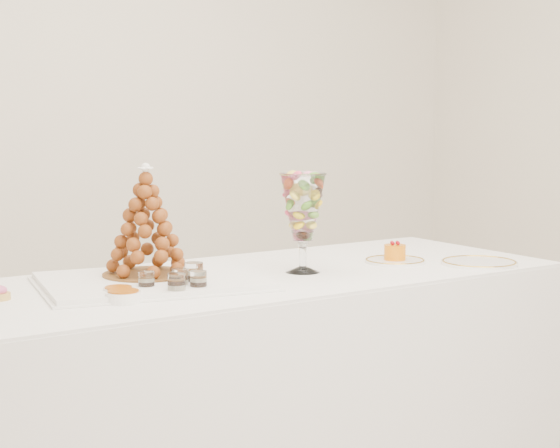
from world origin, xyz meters
TOP-DOWN VIEW (x-y plane):
  - buffet_table at (-0.01, 0.18)m, footprint 2.11×0.94m
  - lace_tray at (-0.40, 0.18)m, footprint 0.73×0.59m
  - macaron_vase at (0.13, 0.14)m, footprint 0.15×0.15m
  - cake_plate at (0.52, 0.14)m, footprint 0.22×0.22m
  - spare_plate at (0.75, -0.05)m, footprint 0.27×0.27m
  - verrine_a at (-0.46, 0.06)m, footprint 0.05×0.05m
  - verrine_b at (-0.37, 0.04)m, footprint 0.06×0.06m
  - verrine_c at (-0.30, 0.07)m, footprint 0.07×0.07m
  - verrine_d at (-0.41, -0.04)m, footprint 0.06×0.06m
  - verrine_e at (-0.33, -0.02)m, footprint 0.06×0.06m
  - ramekin_back at (-0.56, 0.05)m, footprint 0.09×0.09m
  - ramekin_front at (-0.57, -0.03)m, footprint 0.10×0.10m
  - croquembouche at (-0.39, 0.24)m, footprint 0.28×0.28m
  - mousse_cake at (0.52, 0.14)m, footprint 0.08×0.08m

SIDE VIEW (x-z plane):
  - buffet_table at x=-0.01m, z-range 0.00..0.79m
  - cake_plate at x=0.52m, z-range 0.79..0.80m
  - spare_plate at x=0.75m, z-range 0.79..0.80m
  - lace_tray at x=-0.40m, z-range 0.79..0.81m
  - ramekin_back at x=-0.56m, z-range 0.79..0.81m
  - ramekin_front at x=-0.57m, z-range 0.79..0.82m
  - verrine_a at x=-0.46m, z-range 0.79..0.85m
  - verrine_e at x=-0.33m, z-range 0.79..0.85m
  - verrine_b at x=-0.37m, z-range 0.79..0.86m
  - verrine_d at x=-0.41m, z-range 0.79..0.86m
  - mousse_cake at x=0.52m, z-range 0.79..0.86m
  - verrine_c at x=-0.30m, z-range 0.79..0.86m
  - croquembouche at x=-0.39m, z-range 0.80..1.16m
  - macaron_vase at x=0.13m, z-range 0.84..1.17m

